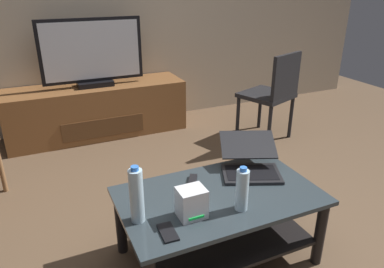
% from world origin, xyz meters
% --- Properties ---
extents(ground_plane, '(7.68, 7.68, 0.00)m').
position_xyz_m(ground_plane, '(0.00, 0.00, 0.00)').
color(ground_plane, brown).
extents(coffee_table, '(1.09, 0.65, 0.43)m').
position_xyz_m(coffee_table, '(-0.10, 0.00, 0.30)').
color(coffee_table, '#2D383D').
rests_on(coffee_table, ground).
extents(media_cabinet, '(1.77, 0.51, 0.52)m').
position_xyz_m(media_cabinet, '(-0.37, 2.15, 0.26)').
color(media_cabinet, brown).
rests_on(media_cabinet, ground).
extents(television, '(0.98, 0.20, 0.65)m').
position_xyz_m(television, '(-0.37, 2.13, 0.84)').
color(television, black).
rests_on(television, media_cabinet).
extents(dining_chair, '(0.57, 0.57, 0.89)m').
position_xyz_m(dining_chair, '(1.18, 1.28, 0.51)').
color(dining_chair, black).
rests_on(dining_chair, ground).
extents(laptop, '(0.46, 0.49, 0.18)m').
position_xyz_m(laptop, '(0.19, 0.16, 0.49)').
color(laptop, black).
rests_on(laptop, coffee_table).
extents(router_box, '(0.13, 0.12, 0.15)m').
position_xyz_m(router_box, '(-0.32, -0.12, 0.51)').
color(router_box, silver).
rests_on(router_box, coffee_table).
extents(water_bottle_near, '(0.07, 0.07, 0.30)m').
position_xyz_m(water_bottle_near, '(-0.57, -0.04, 0.57)').
color(water_bottle_near, silver).
rests_on(water_bottle_near, coffee_table).
extents(water_bottle_far, '(0.06, 0.06, 0.24)m').
position_xyz_m(water_bottle_far, '(-0.07, -0.17, 0.54)').
color(water_bottle_far, silver).
rests_on(water_bottle_far, coffee_table).
extents(cell_phone, '(0.08, 0.14, 0.01)m').
position_xyz_m(cell_phone, '(-0.48, -0.19, 0.43)').
color(cell_phone, black).
rests_on(cell_phone, coffee_table).
extents(tv_remote, '(0.12, 0.16, 0.02)m').
position_xyz_m(tv_remote, '(-0.19, 0.16, 0.44)').
color(tv_remote, black).
rests_on(tv_remote, coffee_table).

